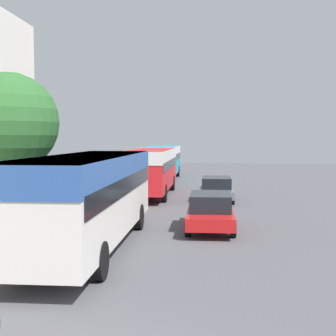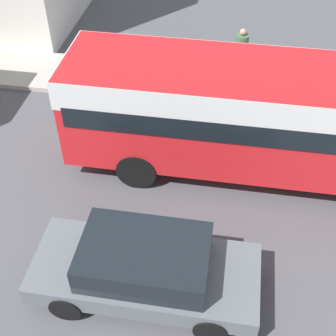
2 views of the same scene
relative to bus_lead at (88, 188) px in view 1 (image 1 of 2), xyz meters
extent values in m
cube|color=silver|center=(0.00, 0.00, -0.21)|extent=(2.53, 10.68, 2.54)
cube|color=#2D569E|center=(0.00, 0.00, 0.68)|extent=(2.55, 10.74, 0.76)
cube|color=black|center=(0.00, 0.00, 0.11)|extent=(2.58, 10.26, 0.56)
cylinder|color=black|center=(-1.16, 3.31, -1.48)|extent=(0.28, 1.00, 1.00)
cylinder|color=black|center=(1.16, 3.31, -1.48)|extent=(0.28, 1.00, 1.00)
cylinder|color=black|center=(-1.16, -3.31, -1.48)|extent=(0.28, 1.00, 1.00)
cylinder|color=black|center=(1.16, -3.31, -1.48)|extent=(0.28, 1.00, 1.00)
cube|color=red|center=(0.30, 14.11, -0.29)|extent=(2.41, 9.60, 2.38)
cube|color=white|center=(0.30, 14.11, 0.54)|extent=(2.43, 9.65, 0.71)
cube|color=black|center=(0.30, 14.11, 0.01)|extent=(2.46, 9.22, 0.52)
cylinder|color=black|center=(-0.80, 17.08, -1.48)|extent=(0.28, 1.00, 1.00)
cylinder|color=black|center=(1.41, 17.08, -1.48)|extent=(0.28, 1.00, 1.00)
cylinder|color=black|center=(-0.80, 11.13, -1.48)|extent=(0.28, 1.00, 1.00)
cylinder|color=black|center=(1.41, 11.13, -1.48)|extent=(0.28, 1.00, 1.00)
cube|color=teal|center=(-0.14, 25.52, -0.31)|extent=(2.58, 9.10, 2.34)
cube|color=white|center=(-0.14, 25.52, 0.51)|extent=(2.60, 9.14, 0.70)
cube|color=black|center=(-0.14, 25.52, -0.01)|extent=(2.63, 8.73, 0.52)
cylinder|color=black|center=(-1.33, 28.34, -1.48)|extent=(0.28, 1.00, 1.00)
cylinder|color=black|center=(1.04, 28.34, -1.48)|extent=(0.28, 1.00, 1.00)
cylinder|color=black|center=(-1.33, 22.70, -1.48)|extent=(0.28, 1.00, 1.00)
cylinder|color=black|center=(1.04, 22.70, -1.48)|extent=(0.28, 1.00, 1.00)
cube|color=slate|center=(4.34, 11.93, -1.44)|extent=(1.84, 4.45, 0.43)
cube|color=black|center=(4.34, 11.93, -0.92)|extent=(1.62, 2.45, 0.61)
cylinder|color=black|center=(3.49, 13.31, -1.66)|extent=(0.22, 0.64, 0.64)
cylinder|color=black|center=(5.18, 13.31, -1.66)|extent=(0.22, 0.64, 0.64)
cylinder|color=black|center=(3.49, 10.55, -1.66)|extent=(0.22, 0.64, 0.64)
cylinder|color=black|center=(5.18, 10.55, -1.66)|extent=(0.22, 0.64, 0.64)
cube|color=red|center=(3.97, 3.50, -1.42)|extent=(1.77, 4.45, 0.47)
cube|color=black|center=(3.97, 3.50, -0.87)|extent=(1.56, 2.45, 0.65)
cylinder|color=black|center=(3.16, 4.88, -1.66)|extent=(0.22, 0.64, 0.64)
cylinder|color=black|center=(4.79, 4.88, -1.66)|extent=(0.22, 0.64, 0.64)
cylinder|color=black|center=(3.16, 2.12, -1.66)|extent=(0.22, 0.64, 0.64)
cylinder|color=black|center=(4.79, 2.12, -1.66)|extent=(0.22, 0.64, 0.64)
cylinder|color=#232838|center=(-3.95, 13.36, -1.45)|extent=(0.33, 0.33, 0.76)
cylinder|color=#4C6B4C|center=(-3.95, 13.36, -0.75)|extent=(0.41, 0.41, 0.63)
sphere|color=tan|center=(-3.95, 13.36, -0.33)|extent=(0.21, 0.21, 0.21)
cylinder|color=brown|center=(-3.36, 1.66, -0.50)|extent=(0.36, 0.36, 2.66)
sphere|color=#2D662D|center=(-3.36, 1.66, 2.19)|extent=(3.63, 3.63, 3.63)
camera|label=1|loc=(3.91, -14.78, 1.64)|focal=50.00mm
camera|label=2|loc=(9.54, 13.23, 6.36)|focal=50.00mm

